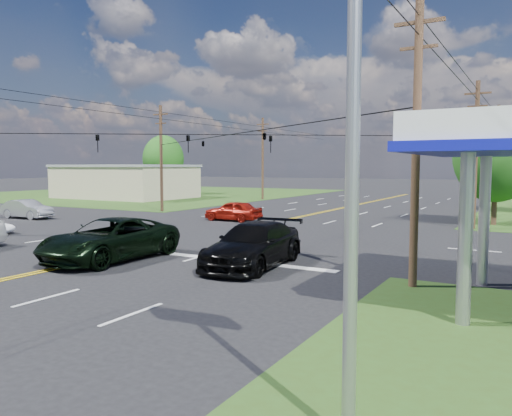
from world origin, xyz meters
The scene contains 17 objects.
ground centered at (0.00, 12.00, 0.00)m, with size 280.00×280.00×0.00m, color black.
grass_nw centered at (-35.00, 44.00, 0.00)m, with size 46.00×48.00×0.03m, color #2C4616.
stop_bar centered at (5.00, 4.00, 0.00)m, with size 10.00×0.50×0.02m, color silver.
retail_nw centered at (-30.00, 34.00, 2.00)m, with size 16.00×11.00×4.00m, color #C6B695.
pole_se centered at (13.00, 3.00, 4.92)m, with size 1.60×0.28×9.50m.
pole_nw centered at (-13.00, 21.00, 4.92)m, with size 1.60×0.28×9.50m.
pole_ne centered at (13.00, 21.00, 4.92)m, with size 1.60×0.28×9.50m.
pole_left_far centered at (-13.00, 40.00, 5.17)m, with size 1.60×0.28×10.00m.
pole_right_far centered at (13.00, 40.00, 5.17)m, with size 1.60×0.28×10.00m.
span_wire_signals centered at (0.00, 12.00, 6.00)m, with size 26.00×18.00×1.13m.
power_lines centered at (0.00, 10.00, 8.60)m, with size 26.04×100.00×0.64m.
tree_right_a centered at (14.00, 24.00, 4.87)m, with size 5.70×5.70×8.18m.
tree_far_l centered at (-32.00, 44.00, 5.19)m, with size 6.08×6.08×8.72m.
pickup_dkgreen centered at (0.50, 1.55, 0.91)m, with size 3.01×6.53×1.82m, color black.
suv_black centered at (6.58, 3.43, 0.88)m, with size 2.47×6.08×1.76m, color black.
sedan_silver centered at (-18.15, 11.00, 0.74)m, with size 1.56×4.46×1.47m, color #AAABAF.
sedan_red centered at (-3.21, 17.50, 0.76)m, with size 1.78×4.43×1.51m, color maroon.
Camera 1 is at (16.52, -13.97, 4.05)m, focal length 35.00 mm.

